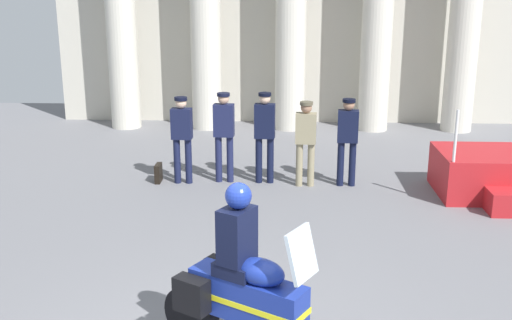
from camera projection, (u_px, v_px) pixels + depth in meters
name	position (u px, v px, depth m)	size (l,w,h in m)	color
officer_in_row_0	(182.00, 133.00, 11.75)	(0.40, 0.25, 1.67)	#141938
officer_in_row_1	(224.00, 130.00, 11.82)	(0.40, 0.25, 1.74)	#191E42
officer_in_row_2	(265.00, 130.00, 11.76)	(0.40, 0.25, 1.75)	black
officer_in_row_3	(306.00, 137.00, 11.58)	(0.40, 0.25, 1.62)	gray
officer_in_row_4	(348.00, 135.00, 11.59)	(0.40, 0.25, 1.67)	black
motorcycle_with_rider	(242.00, 289.00, 6.19)	(1.86, 1.22, 1.90)	black
briefcase_on_ground	(158.00, 173.00, 12.02)	(0.10, 0.32, 0.36)	black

